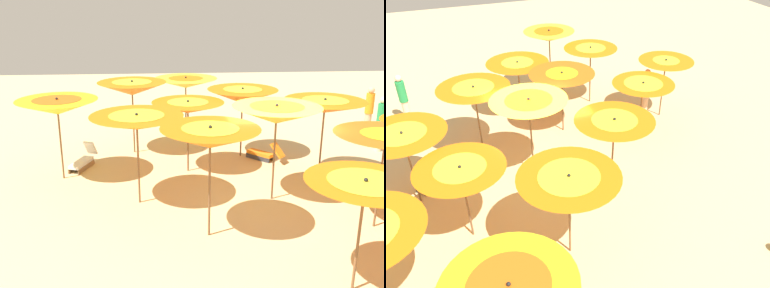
# 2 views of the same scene
# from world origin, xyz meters

# --- Properties ---
(ground) EXTENTS (40.77, 40.77, 0.04)m
(ground) POSITION_xyz_m (0.00, 0.00, -0.02)
(ground) COLOR #D1B57F
(beach_umbrella_2) EXTENTS (2.21, 2.21, 2.33)m
(beach_umbrella_2) POSITION_xyz_m (1.41, -1.72, 2.10)
(beach_umbrella_2) COLOR brown
(beach_umbrella_2) RESTS_ON ground
(beach_umbrella_3) EXTENTS (2.21, 2.21, 2.26)m
(beach_umbrella_3) POSITION_xyz_m (3.44, 0.16, 1.99)
(beach_umbrella_3) COLOR brown
(beach_umbrella_3) RESTS_ON ground
(beach_umbrella_4) EXTENTS (2.28, 2.28, 2.20)m
(beach_umbrella_4) POSITION_xyz_m (5.96, 1.78, 1.96)
(beach_umbrella_4) COLOR brown
(beach_umbrella_4) RESTS_ON ground
(beach_umbrella_7) EXTENTS (2.17, 2.17, 2.49)m
(beach_umbrella_7) POSITION_xyz_m (0.14, -0.06, 2.22)
(beach_umbrella_7) COLOR brown
(beach_umbrella_7) RESTS_ON ground
(beach_umbrella_8) EXTENTS (2.08, 2.08, 2.15)m
(beach_umbrella_8) POSITION_xyz_m (2.27, 1.95, 1.93)
(beach_umbrella_8) COLOR brown
(beach_umbrella_8) RESTS_ON ground
(beach_umbrella_9) EXTENTS (2.20, 2.20, 2.42)m
(beach_umbrella_9) POSITION_xyz_m (4.08, 3.61, 2.15)
(beach_umbrella_9) COLOR brown
(beach_umbrella_9) RESTS_ON ground
(beach_umbrella_11) EXTENTS (1.99, 1.99, 2.13)m
(beach_umbrella_11) POSITION_xyz_m (-3.70, -0.57, 1.92)
(beach_umbrella_11) COLOR brown
(beach_umbrella_11) RESTS_ON ground
(beach_umbrella_12) EXTENTS (2.06, 2.06, 2.47)m
(beach_umbrella_12) POSITION_xyz_m (-1.60, 1.74, 2.21)
(beach_umbrella_12) COLOR brown
(beach_umbrella_12) RESTS_ON ground
(beach_umbrella_13) EXTENTS (2.25, 2.25, 2.32)m
(beach_umbrella_13) POSITION_xyz_m (0.17, 3.30, 2.09)
(beach_umbrella_13) COLOR brown
(beach_umbrella_13) RESTS_ON ground
(beach_umbrella_14) EXTENTS (2.21, 2.21, 2.35)m
(beach_umbrella_14) POSITION_xyz_m (1.93, 5.52, 2.09)
(beach_umbrella_14) COLOR brown
(beach_umbrella_14) RESTS_ON ground
(lounger_2) EXTENTS (1.14, 1.11, 0.64)m
(lounger_2) POSITION_xyz_m (3.03, -0.50, 0.21)
(lounger_2) COLOR #333338
(lounger_2) RESTS_ON ground
(lounger_3) EXTENTS (1.31, 0.75, 0.69)m
(lounger_3) POSITION_xyz_m (2.75, 5.10, 0.21)
(lounger_3) COLOR olive
(lounger_3) RESTS_ON ground
(beachgoer_0) EXTENTS (0.30, 0.30, 1.83)m
(beachgoer_0) POSITION_xyz_m (5.36, -4.92, 0.97)
(beachgoer_0) COLOR #D8A87F
(beachgoer_0) RESTS_ON ground
(beachgoer_1) EXTENTS (0.30, 0.30, 1.85)m
(beachgoer_1) POSITION_xyz_m (3.63, -4.53, 0.98)
(beachgoer_1) COLOR beige
(beachgoer_1) RESTS_ON ground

